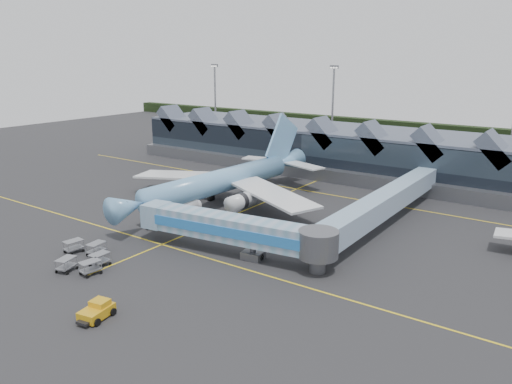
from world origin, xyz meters
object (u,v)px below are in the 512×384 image
Objects in this scene: jet_bridge at (244,232)px; pushback_tug at (97,311)px; main_airliner at (225,180)px; fuel_truck at (177,211)px.

jet_bridge is 6.84× the size of pushback_tug.
jet_bridge reaches higher than pushback_tug.
jet_bridge is at bearing 72.73° from pushback_tug.
main_airliner is 24.02m from jet_bridge.
jet_bridge is 3.05× the size of fuel_truck.
fuel_truck is at bearing -86.56° from main_airliner.
main_airliner is 11.19× the size of pushback_tug.
pushback_tug is (14.15, -25.94, -0.94)m from fuel_truck.
fuel_truck is 2.24× the size of pushback_tug.
fuel_truck is at bearing 108.49° from pushback_tug.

